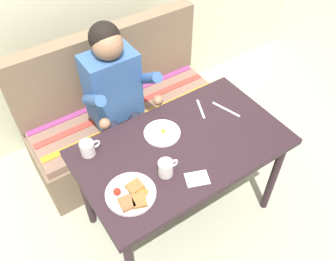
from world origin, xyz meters
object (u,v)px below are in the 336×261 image
(fork, at_px, (201,109))
(couch, at_px, (124,117))
(coffee_mug_second, at_px, (166,168))
(plate_breakfast, at_px, (131,194))
(person, at_px, (118,94))
(napkin, at_px, (197,179))
(coffee_mug, at_px, (88,148))
(table, at_px, (182,154))
(knife, at_px, (226,109))
(plate_eggs, at_px, (162,133))

(fork, bearing_deg, couch, 137.34)
(coffee_mug_second, bearing_deg, plate_breakfast, -175.14)
(person, xyz_separation_m, napkin, (0.03, -0.82, -0.01))
(coffee_mug, bearing_deg, plate_breakfast, -81.28)
(person, xyz_separation_m, coffee_mug_second, (-0.09, -0.70, 0.04))
(table, xyz_separation_m, person, (-0.10, 0.59, 0.09))
(plate_breakfast, distance_m, coffee_mug_second, 0.23)
(napkin, bearing_deg, couch, 85.74)
(coffee_mug, relative_size, napkin, 0.97)
(coffee_mug_second, relative_size, knife, 0.59)
(coffee_mug, bearing_deg, coffee_mug_second, -51.78)
(couch, relative_size, knife, 7.20)
(plate_breakfast, height_order, coffee_mug_second, coffee_mug_second)
(table, distance_m, coffee_mug_second, 0.25)
(coffee_mug, height_order, knife, coffee_mug)
(plate_breakfast, bearing_deg, plate_eggs, 36.70)
(coffee_mug_second, xyz_separation_m, fork, (0.45, 0.29, -0.05))
(plate_breakfast, distance_m, plate_eggs, 0.45)
(plate_eggs, height_order, napkin, plate_eggs)
(table, bearing_deg, coffee_mug, 152.59)
(plate_eggs, height_order, coffee_mug_second, coffee_mug_second)
(coffee_mug, xyz_separation_m, knife, (0.86, -0.15, -0.04))
(plate_eggs, bearing_deg, fork, 7.58)
(napkin, height_order, knife, napkin)
(fork, height_order, knife, same)
(plate_eggs, bearing_deg, knife, -6.31)
(plate_eggs, bearing_deg, coffee_mug, 166.02)
(table, distance_m, plate_eggs, 0.17)
(couch, height_order, plate_eggs, couch)
(napkin, bearing_deg, knife, 34.46)
(person, bearing_deg, plate_breakfast, -113.31)
(couch, relative_size, fork, 8.47)
(coffee_mug, relative_size, fork, 0.69)
(plate_eggs, xyz_separation_m, coffee_mug_second, (-0.14, -0.25, 0.04))
(napkin, xyz_separation_m, fork, (0.34, 0.41, -0.00))
(knife, bearing_deg, fork, 127.92)
(table, bearing_deg, plate_breakfast, -162.31)
(person, height_order, coffee_mug_second, person)
(table, xyz_separation_m, plate_breakfast, (-0.41, -0.13, 0.10))
(plate_eggs, distance_m, fork, 0.32)
(person, relative_size, coffee_mug_second, 10.27)
(plate_eggs, relative_size, napkin, 1.76)
(napkin, relative_size, knife, 0.61)
(coffee_mug, bearing_deg, table, -27.41)
(person, bearing_deg, napkin, -88.24)
(table, height_order, coffee_mug_second, coffee_mug_second)
(person, bearing_deg, knife, -45.30)
(couch, distance_m, plate_breakfast, 1.07)
(person, xyz_separation_m, plate_eggs, (0.05, -0.45, -0.00))
(coffee_mug, relative_size, coffee_mug_second, 1.00)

